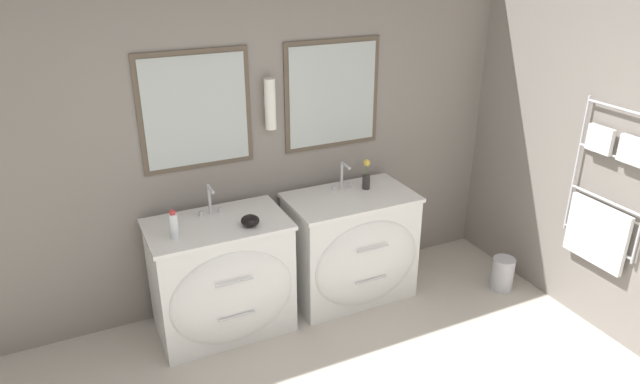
# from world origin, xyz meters

# --- Properties ---
(wall_back) EXTENTS (5.90, 0.16, 2.60)m
(wall_back) POSITION_xyz_m (0.01, 2.30, 1.31)
(wall_back) COLOR gray
(wall_back) RESTS_ON ground_plane
(wall_right) EXTENTS (0.13, 4.40, 2.60)m
(wall_right) POSITION_xyz_m (2.18, 1.02, 1.29)
(wall_right) COLOR gray
(wall_right) RESTS_ON ground_plane
(vanity_left) EXTENTS (0.97, 0.65, 0.87)m
(vanity_left) POSITION_xyz_m (-0.35, 1.89, 0.44)
(vanity_left) COLOR white
(vanity_left) RESTS_ON ground_plane
(vanity_right) EXTENTS (0.97, 0.65, 0.87)m
(vanity_right) POSITION_xyz_m (0.70, 1.89, 0.44)
(vanity_right) COLOR white
(vanity_right) RESTS_ON ground_plane
(faucet_left) EXTENTS (0.17, 0.14, 0.23)m
(faucet_left) POSITION_xyz_m (-0.35, 2.07, 0.98)
(faucet_left) COLOR silver
(faucet_left) RESTS_ON vanity_left
(faucet_right) EXTENTS (0.17, 0.14, 0.23)m
(faucet_right) POSITION_xyz_m (0.70, 2.07, 0.98)
(faucet_right) COLOR silver
(faucet_right) RESTS_ON vanity_right
(toiletry_bottle) EXTENTS (0.06, 0.06, 0.20)m
(toiletry_bottle) POSITION_xyz_m (-0.65, 1.84, 0.96)
(toiletry_bottle) COLOR silver
(toiletry_bottle) RESTS_ON vanity_left
(amenity_bowl) EXTENTS (0.13, 0.13, 0.08)m
(amenity_bowl) POSITION_xyz_m (-0.15, 1.79, 0.91)
(amenity_bowl) COLOR black
(amenity_bowl) RESTS_ON vanity_left
(flower_vase) EXTENTS (0.06, 0.06, 0.24)m
(flower_vase) POSITION_xyz_m (0.87, 2.01, 0.97)
(flower_vase) COLOR #332D2D
(flower_vase) RESTS_ON vanity_right
(waste_bin) EXTENTS (0.18, 0.18, 0.28)m
(waste_bin) POSITION_xyz_m (1.87, 1.44, 0.15)
(waste_bin) COLOR #B7B7BC
(waste_bin) RESTS_ON ground_plane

